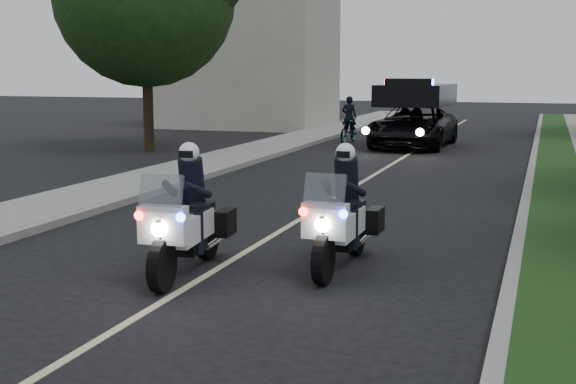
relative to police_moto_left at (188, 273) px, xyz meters
name	(u,v)px	position (x,y,z in m)	size (l,w,h in m)	color
ground	(221,267)	(0.30, 0.49, 0.00)	(120.00, 120.00, 0.00)	black
curb_right	(529,181)	(4.40, 10.49, 0.07)	(0.20, 60.00, 0.15)	gray
grass_verge	(559,183)	(5.10, 10.49, 0.08)	(1.20, 60.00, 0.16)	#193814
curb_left	(232,168)	(-3.80, 10.49, 0.07)	(0.20, 60.00, 0.15)	gray
sidewalk_left	(197,166)	(-4.90, 10.49, 0.08)	(2.00, 60.00, 0.16)	gray
building_far	(248,57)	(-9.70, 26.49, 3.50)	(8.00, 6.00, 7.00)	#A8A396
lane_marking	(371,177)	(0.30, 10.49, 0.00)	(0.12, 50.00, 0.01)	#BFB78C
police_moto_left	(188,273)	(0.00, 0.00, 0.00)	(0.77, 2.20, 1.87)	silver
police_moto_right	(341,268)	(2.00, 1.01, 0.00)	(0.75, 2.16, 1.83)	silver
police_suv	(413,147)	(0.02, 18.91, 0.00)	(2.62, 5.65, 2.75)	black
bicycle	(349,142)	(-2.73, 19.91, 0.00)	(0.61, 1.76, 0.92)	black
cyclist	(349,142)	(-2.73, 19.91, 0.00)	(0.59, 0.39, 1.64)	black
tree_left_near	(149,151)	(-8.59, 14.27, 0.00)	(6.29, 6.29, 10.48)	#1A3B13
tree_left_far	(269,126)	(-8.81, 27.14, 0.00)	(5.14, 5.14, 8.57)	#163511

